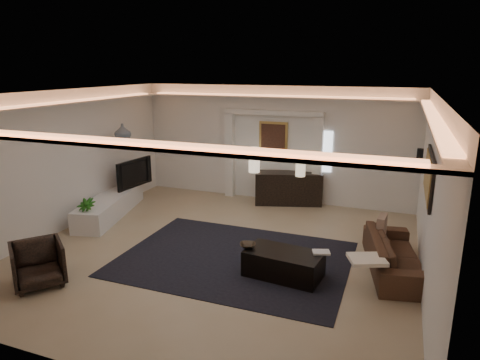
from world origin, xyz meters
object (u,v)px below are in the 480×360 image
(console, at_px, (288,188))
(coffee_table, at_px, (283,265))
(sofa, at_px, (395,254))
(armchair, at_px, (38,264))

(console, distance_m, coffee_table, 3.88)
(coffee_table, bearing_deg, console, 109.70)
(console, distance_m, sofa, 3.91)
(sofa, xyz_separation_m, coffee_table, (-1.69, -0.86, -0.09))
(sofa, height_order, armchair, armchair)
(sofa, bearing_deg, console, 30.05)
(console, xyz_separation_m, coffee_table, (0.91, -3.77, -0.20))
(sofa, height_order, coffee_table, sofa)
(sofa, distance_m, coffee_table, 1.90)
(coffee_table, distance_m, armchair, 3.90)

